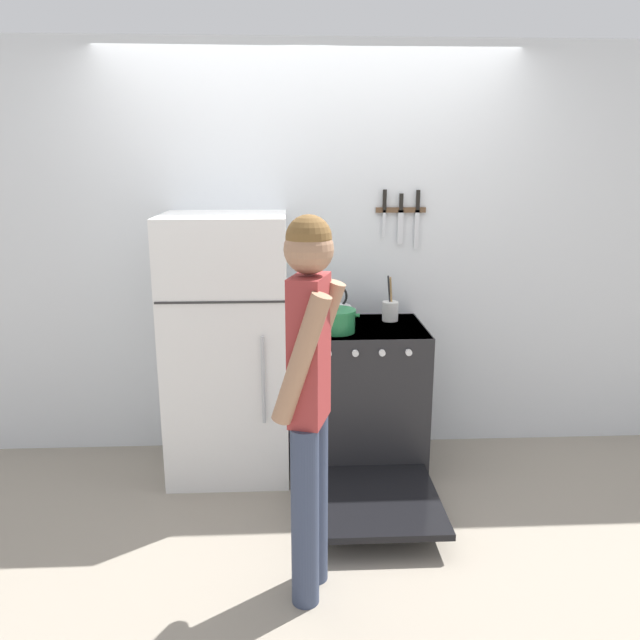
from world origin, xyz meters
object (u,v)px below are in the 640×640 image
object	(u,v)px
refrigerator	(228,347)
utensil_jar	(390,310)
person	(309,390)
tea_kettle	(335,311)
stove_range	(362,399)
dutch_oven_pot	(336,321)

from	to	relation	value
refrigerator	utensil_jar	size ratio (longest dim) A/B	5.58
utensil_jar	person	size ratio (longest dim) A/B	0.17
tea_kettle	person	size ratio (longest dim) A/B	0.15
stove_range	utensil_jar	bearing A→B (deg)	41.67
refrigerator	tea_kettle	xyz separation A→B (m)	(0.65, 0.14, 0.18)
stove_range	tea_kettle	distance (m)	0.56
stove_range	dutch_oven_pot	world-z (taller)	dutch_oven_pot
stove_range	utensil_jar	distance (m)	0.57
utensil_jar	stove_range	bearing A→B (deg)	-138.33
tea_kettle	utensil_jar	size ratio (longest dim) A/B	0.89
dutch_oven_pot	tea_kettle	size ratio (longest dim) A/B	1.09
person	stove_range	bearing A→B (deg)	-0.53
stove_range	tea_kettle	size ratio (longest dim) A/B	5.31
dutch_oven_pot	utensil_jar	bearing A→B (deg)	35.00
refrigerator	person	world-z (taller)	person
dutch_oven_pot	stove_range	bearing A→B (deg)	26.07
dutch_oven_pot	utensil_jar	distance (m)	0.43
utensil_jar	refrigerator	bearing A→B (deg)	-171.82
person	tea_kettle	bearing A→B (deg)	7.91
stove_range	tea_kettle	world-z (taller)	tea_kettle
dutch_oven_pot	tea_kettle	bearing A→B (deg)	86.87
dutch_oven_pot	person	size ratio (longest dim) A/B	0.16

